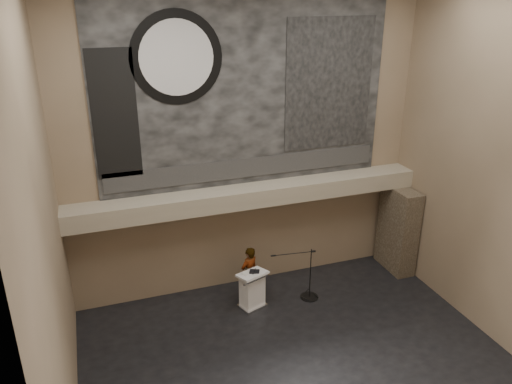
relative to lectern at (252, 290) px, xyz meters
name	(u,v)px	position (x,y,z in m)	size (l,w,h in m)	color
floor	(301,365)	(0.32, -2.60, -0.55)	(10.00, 10.00, 0.00)	black
wall_back	(246,146)	(0.32, 1.40, 3.70)	(10.00, 0.02, 8.50)	#78644C
wall_front	(433,310)	(0.32, -6.60, 3.70)	(10.00, 0.02, 8.50)	#78644C
wall_left	(46,237)	(-4.68, -2.60, 3.70)	(0.02, 8.00, 8.50)	#78644C
wall_right	(501,173)	(5.32, -2.60, 3.70)	(0.02, 8.00, 8.50)	#78644C
soffit	(251,195)	(0.32, 1.00, 2.40)	(10.00, 0.80, 0.50)	gray
sprinkler_left	(196,213)	(-1.28, 0.95, 2.12)	(0.04, 0.04, 0.06)	#B2893D
sprinkler_right	(314,196)	(2.22, 0.95, 2.12)	(0.04, 0.04, 0.06)	#B2893D
banner	(246,94)	(0.32, 1.37, 5.15)	(8.00, 0.05, 5.00)	black
banner_text_strip	(247,168)	(0.32, 1.33, 3.10)	(7.76, 0.02, 0.55)	#2A2A2A
banner_clock_rim	(177,58)	(-1.48, 1.33, 6.15)	(2.30, 2.30, 0.02)	black
banner_clock_face	(177,58)	(-1.48, 1.31, 6.15)	(1.84, 1.84, 0.02)	silver
banner_building_print	(329,85)	(2.72, 1.33, 5.25)	(2.60, 0.02, 3.60)	black
banner_brick_print	(115,115)	(-3.08, 1.33, 4.85)	(1.10, 0.02, 3.20)	black
stone_pier	(398,229)	(4.97, 0.55, 0.80)	(0.60, 1.40, 2.70)	#3D3225
lectern	(252,290)	(0.00, 0.00, 0.00)	(0.91, 0.77, 1.14)	silver
binder	(254,272)	(0.07, 0.00, 0.56)	(0.27, 0.22, 0.04)	black
papers	(247,274)	(-0.14, -0.01, 0.55)	(0.22, 0.31, 0.01)	silver
speaker_person	(249,273)	(0.08, 0.49, 0.25)	(0.58, 0.38, 1.60)	silver
mic_stand	(308,290)	(1.67, -0.10, -0.32)	(1.40, 0.52, 1.57)	black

